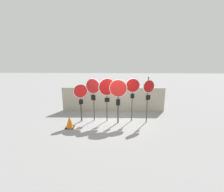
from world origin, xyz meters
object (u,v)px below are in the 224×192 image
(stop_sign_3, at_px, (118,93))
(stop_sign_4, at_px, (133,89))
(stop_sign_0, at_px, (81,96))
(stop_sign_5, at_px, (148,91))
(traffic_cone_0, at_px, (69,122))
(stop_sign_2, at_px, (107,90))
(stop_sign_1, at_px, (93,89))

(stop_sign_3, xyz_separation_m, stop_sign_4, (0.77, 0.30, 0.16))
(stop_sign_4, bearing_deg, stop_sign_0, 177.66)
(stop_sign_0, distance_m, stop_sign_4, 2.81)
(stop_sign_4, bearing_deg, stop_sign_5, -18.57)
(stop_sign_3, height_order, traffic_cone_0, stop_sign_3)
(stop_sign_3, distance_m, traffic_cone_0, 2.91)
(stop_sign_0, bearing_deg, stop_sign_2, -21.03)
(stop_sign_0, bearing_deg, stop_sign_4, -20.90)
(stop_sign_5, height_order, traffic_cone_0, stop_sign_5)
(stop_sign_4, bearing_deg, stop_sign_2, 177.79)
(stop_sign_2, height_order, stop_sign_3, stop_sign_2)
(stop_sign_2, bearing_deg, stop_sign_3, -40.08)
(stop_sign_2, relative_size, stop_sign_5, 0.96)
(stop_sign_3, distance_m, stop_sign_4, 0.84)
(traffic_cone_0, bearing_deg, stop_sign_4, 15.93)
(stop_sign_3, height_order, stop_sign_5, stop_sign_5)
(stop_sign_0, distance_m, stop_sign_3, 2.03)
(stop_sign_4, bearing_deg, stop_sign_3, -163.56)
(stop_sign_0, bearing_deg, traffic_cone_0, -142.97)
(stop_sign_4, height_order, stop_sign_5, stop_sign_5)
(stop_sign_1, height_order, stop_sign_3, stop_sign_3)
(stop_sign_1, bearing_deg, stop_sign_3, 6.09)
(stop_sign_0, distance_m, traffic_cone_0, 1.50)
(stop_sign_1, height_order, stop_sign_4, stop_sign_4)
(stop_sign_2, xyz_separation_m, traffic_cone_0, (-1.89, -0.87, -1.51))
(stop_sign_1, xyz_separation_m, stop_sign_3, (1.35, -0.33, -0.11))
(stop_sign_1, height_order, stop_sign_2, stop_sign_2)
(stop_sign_2, relative_size, stop_sign_3, 1.01)
(stop_sign_0, xyz_separation_m, stop_sign_3, (2.01, -0.19, 0.21))
(stop_sign_0, height_order, stop_sign_1, stop_sign_1)
(stop_sign_1, xyz_separation_m, stop_sign_5, (2.93, -0.23, -0.01))
(stop_sign_3, bearing_deg, stop_sign_2, 161.95)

